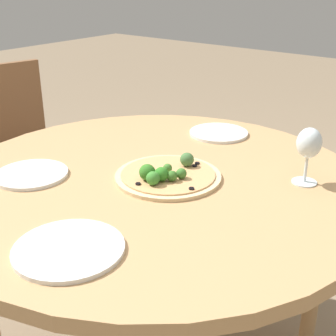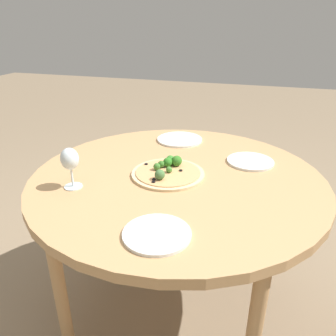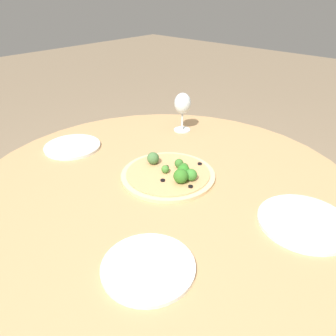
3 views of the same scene
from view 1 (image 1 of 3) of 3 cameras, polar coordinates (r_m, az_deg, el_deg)
name	(u,v)px [view 1 (image 1 of 3)]	position (r m, az deg, el deg)	size (l,w,h in m)	color
dining_table	(156,196)	(1.32, -1.52, -3.44)	(1.16, 1.16, 0.71)	tan
chair	(18,155)	(2.20, -17.79, 1.49)	(0.48, 0.48, 0.85)	brown
pizza	(167,175)	(1.27, -0.09, -0.83)	(0.29, 0.29, 0.06)	#DBBC89
wine_glass	(309,145)	(1.27, 16.80, 2.68)	(0.07, 0.07, 0.15)	silver
plate_near	(219,133)	(1.62, 6.19, 4.27)	(0.20, 0.20, 0.01)	silver
plate_far	(69,249)	(0.99, -12.01, -9.63)	(0.23, 0.23, 0.01)	silver
plate_side	(31,174)	(1.35, -16.32, -0.74)	(0.20, 0.20, 0.01)	silver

